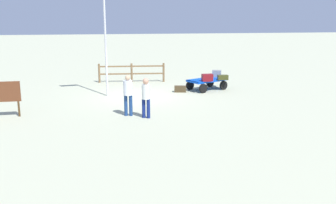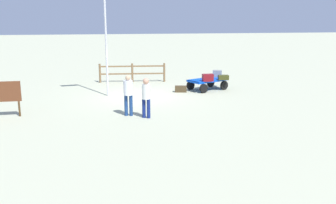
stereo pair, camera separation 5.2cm
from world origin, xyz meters
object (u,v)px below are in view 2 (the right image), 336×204
object	(u,v)px
suitcase_grey	(217,74)
flagpole	(103,25)
worker_trailing	(128,92)
suitcase_maroon	(208,78)
suitcase_navy	(181,89)
signboard	(6,94)
luggage_cart	(207,82)
worker_lead	(146,95)
suitcase_olive	(223,77)

from	to	relation	value
suitcase_grey	flagpole	bearing A→B (deg)	12.53
worker_trailing	suitcase_maroon	bearing A→B (deg)	-136.65
suitcase_navy	signboard	distance (m)	8.68
luggage_cart	worker_lead	bearing A→B (deg)	53.55
flagpole	worker_lead	bearing A→B (deg)	109.96
suitcase_grey	signboard	distance (m)	11.14
suitcase_maroon	flagpole	xyz separation A→B (m)	(5.31, 0.11, 2.74)
luggage_cart	suitcase_grey	distance (m)	1.05
suitcase_navy	worker_lead	xyz separation A→B (m)	(2.30, 4.79, 0.75)
suitcase_navy	worker_lead	bearing A→B (deg)	64.39
worker_trailing	flagpole	world-z (taller)	flagpole
suitcase_maroon	suitcase_grey	world-z (taller)	same
flagpole	luggage_cart	bearing A→B (deg)	-172.51
suitcase_grey	worker_trailing	world-z (taller)	worker_trailing
suitcase_maroon	signboard	distance (m)	9.84
suitcase_navy	worker_trailing	distance (m)	5.32
suitcase_maroon	suitcase_olive	size ratio (longest dim) A/B	1.00
suitcase_navy	flagpole	size ratio (longest dim) A/B	0.11
suitcase_grey	worker_lead	size ratio (longest dim) A/B	0.36
worker_lead	flagpole	distance (m)	5.40
luggage_cart	suitcase_olive	world-z (taller)	suitcase_olive
suitcase_maroon	worker_lead	size ratio (longest dim) A/B	0.36
flagpole	signboard	xyz separation A→B (m)	(3.86, 3.45, -2.56)
suitcase_olive	signboard	xyz separation A→B (m)	(10.10, 3.87, 0.23)
suitcase_grey	signboard	bearing A→B (deg)	25.66
suitcase_grey	worker_trailing	xyz separation A→B (m)	(5.24, 5.38, 0.21)
luggage_cart	suitcase_olive	xyz separation A→B (m)	(-0.81, 0.30, 0.27)
luggage_cart	suitcase_olive	distance (m)	0.91
worker_lead	flagpole	bearing A→B (deg)	-70.04
suitcase_maroon	worker_lead	distance (m)	5.88
suitcase_navy	worker_trailing	size ratio (longest dim) A/B	0.40
suitcase_maroon	worker_trailing	size ratio (longest dim) A/B	0.35
worker_lead	suitcase_olive	bearing A→B (deg)	-133.53
suitcase_maroon	signboard	bearing A→B (deg)	21.24
suitcase_navy	suitcase_grey	bearing A→B (deg)	-155.42
luggage_cart	suitcase_navy	size ratio (longest dim) A/B	3.56
suitcase_navy	signboard	xyz separation A→B (m)	(7.77, 3.78, 0.78)
suitcase_maroon	worker_trailing	bearing A→B (deg)	43.35
suitcase_olive	flagpole	bearing A→B (deg)	3.83
suitcase_maroon	flagpole	world-z (taller)	flagpole
suitcase_grey	worker_trailing	bearing A→B (deg)	45.77
suitcase_navy	worker_trailing	bearing A→B (deg)	55.64
worker_trailing	signboard	world-z (taller)	worker_trailing
suitcase_olive	flagpole	world-z (taller)	flagpole
suitcase_olive	suitcase_navy	distance (m)	2.40
luggage_cart	suitcase_maroon	size ratio (longest dim) A/B	4.07
suitcase_grey	worker_trailing	distance (m)	7.51
suitcase_olive	suitcase_grey	xyz separation A→B (m)	(0.06, -0.96, 0.06)
suitcase_olive	worker_lead	size ratio (longest dim) A/B	0.36
worker_lead	suitcase_maroon	bearing A→B (deg)	-128.94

